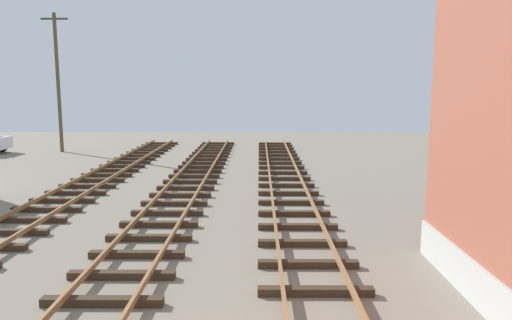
{
  "coord_description": "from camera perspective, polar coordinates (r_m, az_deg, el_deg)",
  "views": [
    {
      "loc": [
        -0.11,
        -5.75,
        4.43
      ],
      "look_at": [
        -0.22,
        10.67,
        1.94
      ],
      "focal_mm": 33.69,
      "sensor_mm": 36.0,
      "label": 1
    }
  ],
  "objects": [
    {
      "name": "utility_pole_far",
      "position": [
        35.68,
        -22.46,
        8.69
      ],
      "size": [
        1.8,
        0.24,
        9.35
      ],
      "color": "brown",
      "rests_on": "ground"
    }
  ]
}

